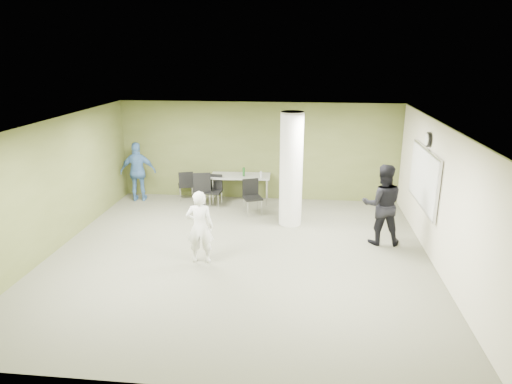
# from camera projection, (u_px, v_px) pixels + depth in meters

# --- Properties ---
(floor) EXTENTS (8.00, 8.00, 0.00)m
(floor) POSITION_uv_depth(u_px,v_px,m) (239.00, 255.00, 9.69)
(floor) COLOR #595A47
(floor) RESTS_ON ground
(ceiling) EXTENTS (8.00, 8.00, 0.00)m
(ceiling) POSITION_uv_depth(u_px,v_px,m) (238.00, 124.00, 8.86)
(ceiling) COLOR white
(ceiling) RESTS_ON wall_back
(wall_back) EXTENTS (8.00, 2.80, 0.02)m
(wall_back) POSITION_uv_depth(u_px,v_px,m) (259.00, 151.00, 13.07)
(wall_back) COLOR #515829
(wall_back) RESTS_ON floor
(wall_left) EXTENTS (0.02, 8.00, 2.80)m
(wall_left) POSITION_uv_depth(u_px,v_px,m) (52.00, 187.00, 9.69)
(wall_left) COLOR #515829
(wall_left) RESTS_ON floor
(wall_right_cream) EXTENTS (0.02, 8.00, 2.80)m
(wall_right_cream) POSITION_uv_depth(u_px,v_px,m) (442.00, 199.00, 8.86)
(wall_right_cream) COLOR beige
(wall_right_cream) RESTS_ON floor
(column) EXTENTS (0.56, 0.56, 2.80)m
(column) POSITION_uv_depth(u_px,v_px,m) (291.00, 170.00, 11.07)
(column) COLOR silver
(column) RESTS_ON floor
(whiteboard) EXTENTS (0.05, 2.30, 1.30)m
(whiteboard) POSITION_uv_depth(u_px,v_px,m) (424.00, 178.00, 9.98)
(whiteboard) COLOR silver
(whiteboard) RESTS_ON wall_right_cream
(wall_clock) EXTENTS (0.06, 0.32, 0.32)m
(wall_clock) POSITION_uv_depth(u_px,v_px,m) (428.00, 139.00, 9.73)
(wall_clock) COLOR black
(wall_clock) RESTS_ON wall_right_cream
(folding_table) EXTENTS (1.70, 0.80, 1.04)m
(folding_table) POSITION_uv_depth(u_px,v_px,m) (241.00, 177.00, 12.88)
(folding_table) COLOR gray
(folding_table) RESTS_ON floor
(wastebasket) EXTENTS (0.25, 0.25, 0.29)m
(wastebasket) POSITION_uv_depth(u_px,v_px,m) (200.00, 199.00, 12.87)
(wastebasket) COLOR #4C4C4C
(wastebasket) RESTS_ON floor
(chair_back_left) EXTENTS (0.54, 0.54, 0.86)m
(chair_back_left) POSITION_uv_depth(u_px,v_px,m) (186.00, 183.00, 13.15)
(chair_back_left) COLOR black
(chair_back_left) RESTS_ON floor
(chair_back_right) EXTENTS (0.59, 0.59, 1.00)m
(chair_back_right) POSITION_uv_depth(u_px,v_px,m) (202.00, 186.00, 12.57)
(chair_back_right) COLOR black
(chair_back_right) RESTS_ON floor
(chair_table_left) EXTENTS (0.47, 0.47, 0.88)m
(chair_table_left) POSITION_uv_depth(u_px,v_px,m) (214.00, 188.00, 12.66)
(chair_table_left) COLOR black
(chair_table_left) RESTS_ON floor
(chair_table_right) EXTENTS (0.60, 0.60, 0.92)m
(chair_table_right) POSITION_uv_depth(u_px,v_px,m) (252.00, 194.00, 12.07)
(chair_table_right) COLOR black
(chair_table_right) RESTS_ON floor
(woman_white) EXTENTS (0.58, 0.40, 1.52)m
(woman_white) POSITION_uv_depth(u_px,v_px,m) (200.00, 227.00, 9.19)
(woman_white) COLOR white
(woman_white) RESTS_ON floor
(man_black) EXTENTS (0.91, 0.71, 1.83)m
(man_black) POSITION_uv_depth(u_px,v_px,m) (382.00, 205.00, 10.06)
(man_black) COLOR black
(man_black) RESTS_ON floor
(man_blue) EXTENTS (1.06, 0.58, 1.71)m
(man_blue) POSITION_uv_depth(u_px,v_px,m) (138.00, 172.00, 13.01)
(man_blue) COLOR #426CA5
(man_blue) RESTS_ON floor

